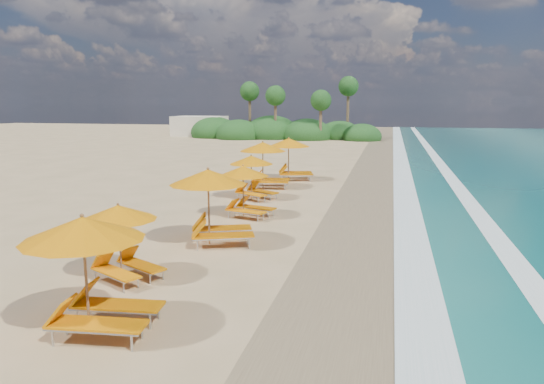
# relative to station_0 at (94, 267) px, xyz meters

# --- Properties ---
(ground) EXTENTS (160.00, 160.00, 0.00)m
(ground) POSITION_rel_station_0_xyz_m (1.27, 10.73, -1.45)
(ground) COLOR tan
(ground) RESTS_ON ground
(wet_sand) EXTENTS (4.00, 160.00, 0.01)m
(wet_sand) POSITION_rel_station_0_xyz_m (5.27, 10.73, -1.44)
(wet_sand) COLOR #8E7955
(wet_sand) RESTS_ON ground
(surf_foam) EXTENTS (4.00, 160.00, 0.01)m
(surf_foam) POSITION_rel_station_0_xyz_m (7.97, 10.73, -1.42)
(surf_foam) COLOR white
(surf_foam) RESTS_ON ground
(station_0) EXTENTS (2.97, 2.80, 2.58)m
(station_0) POSITION_rel_station_0_xyz_m (0.00, 0.00, 0.00)
(station_0) COLOR olive
(station_0) RESTS_ON ground
(station_1) EXTENTS (2.81, 2.81, 2.13)m
(station_1) POSITION_rel_station_0_xyz_m (-1.10, 3.06, -0.25)
(station_1) COLOR olive
(station_1) RESTS_ON ground
(station_2) EXTENTS (3.45, 3.40, 2.67)m
(station_2) POSITION_rel_station_0_xyz_m (0.16, 6.95, 0.05)
(station_2) COLOR olive
(station_2) RESTS_ON ground
(station_3) EXTENTS (2.79, 2.71, 2.23)m
(station_3) POSITION_rel_station_0_xyz_m (0.07, 11.18, -0.20)
(station_3) COLOR olive
(station_3) RESTS_ON ground
(station_4) EXTENTS (3.00, 3.00, 2.25)m
(station_4) POSITION_rel_station_0_xyz_m (-0.69, 15.05, -0.19)
(station_4) COLOR olive
(station_4) RESTS_ON ground
(station_5) EXTENTS (3.10, 2.93, 2.67)m
(station_5) POSITION_rel_station_0_xyz_m (-0.90, 18.51, 0.05)
(station_5) COLOR olive
(station_5) RESTS_ON ground
(station_6) EXTENTS (3.32, 3.21, 2.68)m
(station_6) POSITION_rel_station_0_xyz_m (-0.05, 21.69, 0.05)
(station_6) COLOR olive
(station_6) RESTS_ON ground
(treeline) EXTENTS (25.80, 8.80, 9.74)m
(treeline) POSITION_rel_station_0_xyz_m (-8.66, 56.24, -0.45)
(treeline) COLOR #163D14
(treeline) RESTS_ON ground
(beach_building) EXTENTS (7.00, 5.00, 2.80)m
(beach_building) POSITION_rel_station_0_xyz_m (-20.73, 58.73, -0.05)
(beach_building) COLOR beige
(beach_building) RESTS_ON ground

